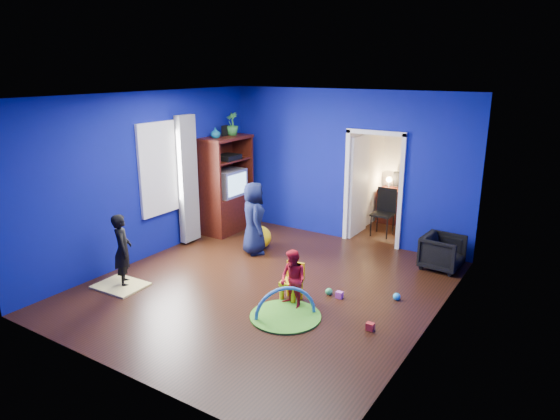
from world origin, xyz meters
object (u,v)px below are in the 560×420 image
Objects in this scene: toddler_red at (293,280)px; study_desk at (399,207)px; child_black at (123,250)px; hopper_ball at (260,237)px; play_mat at (285,316)px; kid_chair at (291,284)px; child_navy at (254,218)px; crt_tv at (228,183)px; vase at (215,133)px; folding_chair at (383,213)px; armchair at (442,252)px; tv_armoire at (227,185)px.

study_desk is at bearing 109.71° from toddler_red.
child_black is 2.63m from hopper_ball.
study_desk is (-0.18, 4.92, 0.36)m from play_mat.
child_navy is at bearing 134.20° from kid_chair.
crt_tv is 3.51m from kid_chair.
study_desk is at bearing -70.53° from child_navy.
vase is 3.75m from kid_chair.
study_desk reaches higher than kid_chair.
crt_tv is at bearing 139.40° from play_mat.
child_black is at bearing -119.53° from folding_chair.
toddler_red is 4.63m from study_desk.
play_mat is at bearing -47.74° from hopper_ball.
child_navy reaches higher than armchair.
vase is at bearing 164.83° from toddler_red.
vase is (-1.22, 0.47, 1.40)m from child_navy.
tv_armoire is at bearing 180.00° from crt_tv.
kid_chair is (-1.53, -2.36, -0.04)m from armchair.
tv_armoire is 2.01× the size of play_mat.
play_mat is (0.06, -0.30, -0.41)m from toddler_red.
child_navy reaches higher than kid_chair.
child_navy is at bearing -33.21° from crt_tv.
kid_chair reaches higher than play_mat.
tv_armoire is at bearing 14.00° from child_navy.
child_black is at bearing -84.65° from crt_tv.
hopper_ball is at bearing -68.52° from child_black.
study_desk is at bearing 82.72° from kid_chair.
child_navy reaches higher than study_desk.
armchair is 0.70× the size of folding_chair.
vase reaches higher than child_navy.
study_desk is 0.96m from folding_chair.
kid_chair is 3.47m from folding_chair.
child_navy is 2.27m from toddler_red.
armchair is at bearing 79.92° from toddler_red.
child_navy is at bearing -71.61° from child_black.
crt_tv is 1.40× the size of kid_chair.
crt_tv is at bearing 82.41° from vase.
hopper_ball is at bearing -24.07° from tv_armoire.
vase is (-0.32, 2.69, 1.49)m from child_black.
child_black is (-4.00, -3.31, 0.28)m from armchair.
study_desk is (-1.50, 2.06, 0.08)m from armchair.
hopper_ball is at bearing 132.26° from play_mat.
toddler_red is at bearing -37.70° from crt_tv.
crt_tv is at bearing 98.11° from armchair.
vase is at bearing -136.41° from study_desk.
kid_chair is at bearing 145.13° from toddler_red.
play_mat is (3.00, -2.54, -0.97)m from tv_armoire.
play_mat is 3.99m from folding_chair.
play_mat is (3.00, -2.24, -2.05)m from vase.
folding_chair is at bearing -79.04° from child_black.
crt_tv reaches higher than play_mat.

